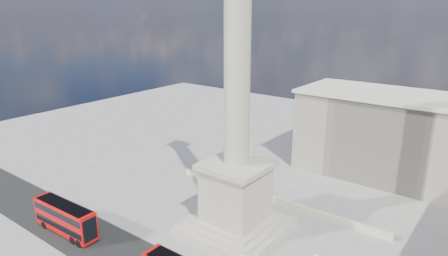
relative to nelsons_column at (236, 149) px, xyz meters
name	(u,v)px	position (x,y,z in m)	size (l,w,h in m)	color
ground	(215,244)	(0.00, -5.00, -12.92)	(180.00, 180.00, 0.00)	gray
nelsons_column	(236,149)	(0.00, 0.00, 0.00)	(14.00, 14.00, 49.85)	#B5AC97
balustrade_wall	(273,199)	(0.00, 11.00, -12.37)	(40.00, 0.60, 1.10)	beige
building_northeast	(436,143)	(20.00, 35.00, -4.59)	(51.00, 17.00, 16.60)	beige
red_bus_a	(66,218)	(-19.32, -16.18, -10.43)	(11.79, 3.12, 4.74)	#BC0B09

